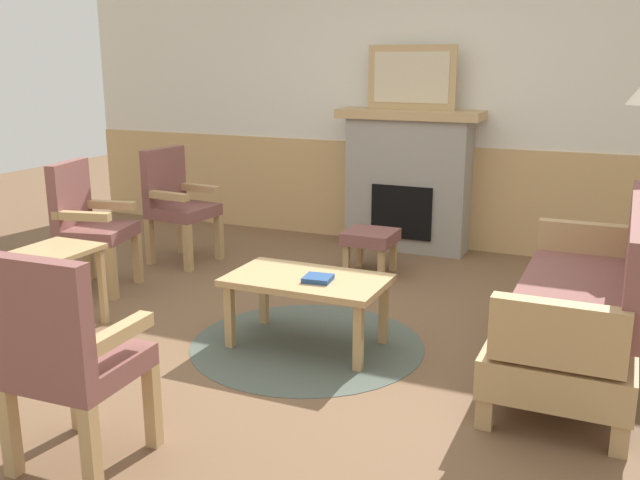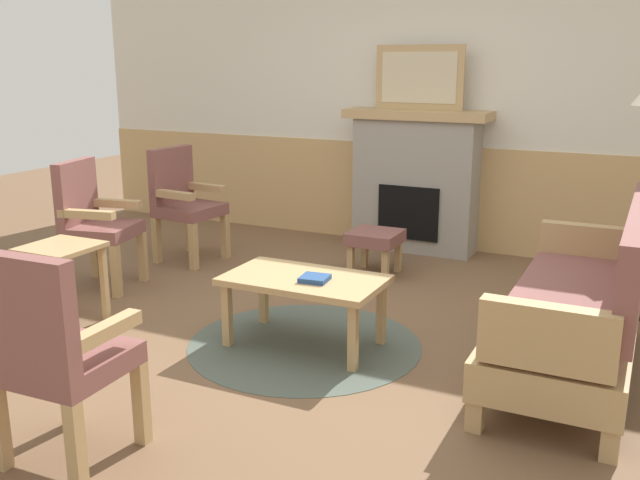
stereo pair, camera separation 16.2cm
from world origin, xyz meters
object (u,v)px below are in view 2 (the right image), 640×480
at_px(framed_picture, 419,78).
at_px(side_table, 62,262).
at_px(fireplace, 416,180).
at_px(armchair_by_window_left, 183,199).
at_px(footstool, 375,240).
at_px(book_on_table, 315,278).
at_px(coffee_table, 304,285).
at_px(armchair_near_fireplace, 93,219).
at_px(armchair_front_left, 53,349).
at_px(couch, 579,308).

height_order(framed_picture, side_table, framed_picture).
relative_size(fireplace, armchair_by_window_left, 1.33).
bearing_deg(fireplace, footstool, -92.64).
height_order(book_on_table, side_table, side_table).
bearing_deg(book_on_table, armchair_by_window_left, 145.76).
bearing_deg(fireplace, coffee_table, -87.23).
bearing_deg(framed_picture, book_on_table, -85.19).
bearing_deg(coffee_table, armchair_near_fireplace, 170.34).
xyz_separation_m(framed_picture, book_on_table, (0.21, -2.51, -1.10)).
bearing_deg(armchair_front_left, armchair_near_fireplace, 129.57).
relative_size(coffee_table, footstool, 2.40).
bearing_deg(couch, armchair_by_window_left, 163.62).
bearing_deg(book_on_table, framed_picture, 94.81).
height_order(couch, armchair_by_window_left, same).
distance_m(armchair_by_window_left, side_table, 1.67).
xyz_separation_m(coffee_table, footstool, (-0.16, 1.58, -0.10)).
distance_m(book_on_table, armchair_near_fireplace, 2.11).
relative_size(framed_picture, book_on_table, 4.94).
bearing_deg(armchair_front_left, side_table, 134.57).
bearing_deg(footstool, armchair_front_left, -93.34).
distance_m(framed_picture, armchair_front_left, 4.23).
bearing_deg(armchair_front_left, coffee_table, 78.05).
bearing_deg(armchair_by_window_left, coffee_table, -34.66).
relative_size(fireplace, footstool, 3.25).
xyz_separation_m(book_on_table, armchair_near_fireplace, (-2.07, 0.38, 0.08)).
relative_size(couch, armchair_near_fireplace, 1.84).
distance_m(framed_picture, coffee_table, 2.73).
bearing_deg(side_table, couch, 11.89).
bearing_deg(couch, armchair_front_left, -134.92).
relative_size(footstool, armchair_by_window_left, 0.41).
bearing_deg(couch, book_on_table, -168.01).
relative_size(book_on_table, side_table, 0.29).
relative_size(book_on_table, footstool, 0.40).
bearing_deg(armchair_front_left, framed_picture, 86.81).
bearing_deg(armchair_front_left, armchair_by_window_left, 116.97).
bearing_deg(framed_picture, couch, -52.65).
bearing_deg(book_on_table, coffee_table, 154.86).
xyz_separation_m(couch, book_on_table, (-1.46, -0.31, 0.06)).
height_order(fireplace, book_on_table, fireplace).
bearing_deg(book_on_table, couch, 11.99).
bearing_deg(armchair_front_left, couch, 45.08).
bearing_deg(framed_picture, armchair_by_window_left, -144.84).
height_order(armchair_by_window_left, armchair_front_left, same).
height_order(fireplace, armchair_front_left, fireplace).
bearing_deg(footstool, book_on_table, -81.18).
xyz_separation_m(book_on_table, footstool, (-0.25, 1.62, -0.17)).
height_order(fireplace, framed_picture, framed_picture).
xyz_separation_m(fireplace, armchair_by_window_left, (-1.71, -1.20, -0.11)).
height_order(fireplace, couch, fireplace).
height_order(fireplace, coffee_table, fireplace).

